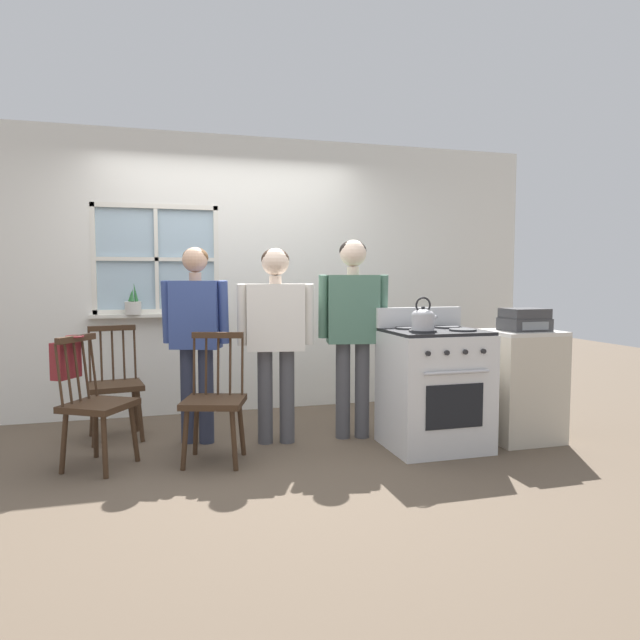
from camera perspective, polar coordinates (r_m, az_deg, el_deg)
ground_plane at (r=4.51m, az=-6.66°, el=-12.89°), size 16.00×16.00×0.00m
wall_back at (r=5.70m, az=-8.70°, el=4.37°), size 6.40×0.16×2.70m
chair_by_window at (r=4.30m, az=-21.46°, el=-7.97°), size 0.56×0.57×0.93m
chair_near_wall at (r=4.20m, az=-10.52°, el=-8.03°), size 0.52×0.51×0.93m
chair_center_cluster at (r=5.00m, az=-19.82°, el=-6.22°), size 0.48×0.46×0.93m
person_elderly_left at (r=4.63m, az=-12.29°, el=-0.58°), size 0.54×0.32×1.57m
person_teen_center at (r=4.53m, az=-4.46°, el=-0.37°), size 0.62×0.28×1.56m
person_adult_right at (r=4.67m, az=3.30°, el=0.31°), size 0.58×0.29×1.63m
stove at (r=4.55m, az=11.32°, el=-6.64°), size 0.74×0.68×1.08m
kettle at (r=4.29m, az=10.27°, el=0.14°), size 0.21×0.17×0.25m
potted_plant at (r=5.57m, az=-18.19°, el=1.39°), size 0.15×0.15×0.30m
handbag at (r=4.39m, az=-24.04°, el=-3.60°), size 0.25×0.24×0.31m
side_counter at (r=4.96m, az=19.47°, el=-6.17°), size 0.55×0.50×0.90m
stereo at (r=4.87m, az=19.77°, el=0.02°), size 0.34×0.29×0.18m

